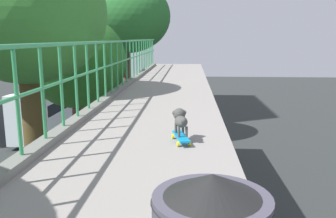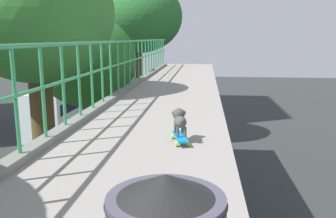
# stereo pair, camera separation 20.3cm
# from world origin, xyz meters

# --- Properties ---
(city_bus) EXTENTS (2.63, 11.54, 3.28)m
(city_bus) POSITION_xyz_m (-7.97, 23.56, 1.86)
(city_bus) COLOR white
(city_bus) RESTS_ON ground
(roadside_tree_mid) EXTENTS (3.89, 3.89, 8.92)m
(roadside_tree_mid) POSITION_xyz_m (-2.40, 7.01, 7.03)
(roadside_tree_mid) COLOR #4C3D20
(roadside_tree_mid) RESTS_ON ground
(roadside_tree_far) EXTENTS (3.82, 3.82, 7.50)m
(roadside_tree_far) POSITION_xyz_m (-2.76, 11.80, 5.62)
(roadside_tree_far) COLOR brown
(roadside_tree_far) RESTS_ON ground
(roadside_tree_farthest) EXTENTS (5.44, 5.44, 10.07)m
(roadside_tree_farthest) POSITION_xyz_m (-2.36, 20.40, 7.83)
(roadside_tree_farthest) COLOR #523021
(roadside_tree_farthest) RESTS_ON ground
(toy_skateboard) EXTENTS (0.27, 0.57, 0.09)m
(toy_skateboard) POSITION_xyz_m (1.48, 2.90, 5.31)
(toy_skateboard) COLOR #0F86C7
(toy_skateboard) RESTS_ON overpass_deck
(small_dog) EXTENTS (0.24, 0.41, 0.34)m
(small_dog) POSITION_xyz_m (1.47, 2.98, 5.54)
(small_dog) COLOR #464744
(small_dog) RESTS_ON toy_skateboard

